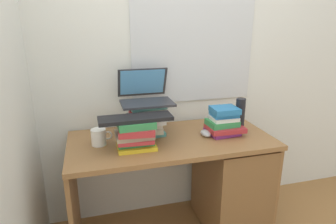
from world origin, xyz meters
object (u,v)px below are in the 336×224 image
keyboard (135,118)px  book_stack_tall (148,119)px  book_stack_side (224,122)px  water_bottle (240,116)px  desk (216,178)px  mug (99,137)px  laptop (145,94)px  computer_mouse (206,133)px  book_stack_keyboard_riser (136,134)px

keyboard → book_stack_tall: bearing=59.0°
book_stack_side → water_bottle: 0.12m
desk → water_bottle: (0.15, 0.00, 0.44)m
mug → keyboard: bearing=-27.2°
laptop → computer_mouse: laptop is taller
book_stack_side → laptop: size_ratio=0.71×
book_stack_side → water_bottle: size_ratio=1.00×
mug → water_bottle: 0.92m
book_stack_tall → water_bottle: bearing=-10.7°
book_stack_keyboard_riser → book_stack_side: 0.60m
book_stack_side → desk: bearing=-175.1°
laptop → computer_mouse: size_ratio=3.16×
book_stack_tall → book_stack_side: book_stack_tall is taller
keyboard → book_stack_keyboard_riser: bearing=-166.3°
desk → book_stack_keyboard_riser: book_stack_keyboard_riser is taller
laptop → mug: laptop is taller
book_stack_side → mug: size_ratio=1.84×
book_stack_keyboard_riser → laptop: laptop is taller
book_stack_tall → book_stack_keyboard_riser: size_ratio=1.03×
keyboard → computer_mouse: size_ratio=4.04×
book_stack_tall → laptop: size_ratio=0.72×
computer_mouse → water_bottle: bearing=0.2°
keyboard → water_bottle: (0.71, 0.07, -0.07)m
book_stack_side → mug: book_stack_side is taller
water_bottle → laptop: bearing=163.4°
desk → water_bottle: size_ratio=5.47×
book_stack_tall → computer_mouse: (0.36, -0.11, -0.09)m
desk → keyboard: keyboard is taller
desk → book_stack_side: book_stack_side is taller
keyboard → computer_mouse: 0.50m
laptop → desk: bearing=-21.7°
laptop → book_stack_keyboard_riser: bearing=-113.7°
book_stack_keyboard_riser → water_bottle: water_bottle is taller
computer_mouse → desk: bearing=-0.8°
mug → laptop: bearing=24.1°
keyboard → desk: bearing=6.1°
keyboard → mug: (-0.21, 0.11, -0.14)m
book_stack_side → computer_mouse: size_ratio=2.25×
book_stack_side → book_stack_keyboard_riser: bearing=-173.2°
keyboard → mug: size_ratio=3.30×
book_stack_side → keyboard: bearing=-173.3°
book_stack_tall → book_stack_keyboard_riser: book_stack_tall is taller
book_stack_tall → keyboard: book_stack_tall is taller
book_stack_side → keyboard: 0.60m
book_stack_tall → mug: (-0.31, -0.08, -0.06)m
desk → keyboard: 0.76m
keyboard → computer_mouse: (0.47, 0.07, -0.17)m
water_bottle → keyboard: bearing=-174.4°
book_stack_tall → computer_mouse: book_stack_tall is taller
desk → book_stack_keyboard_riser: bearing=-173.1°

